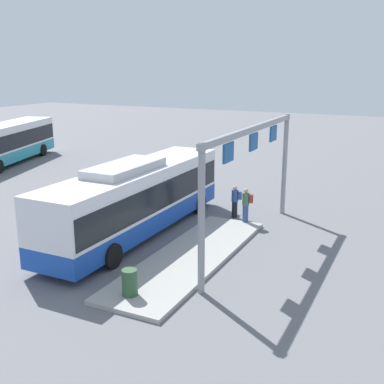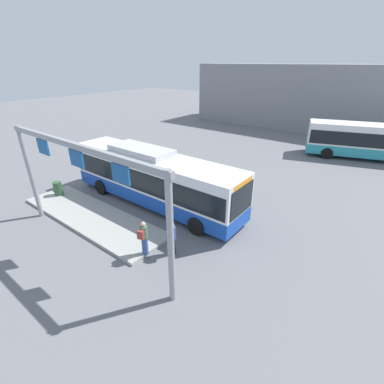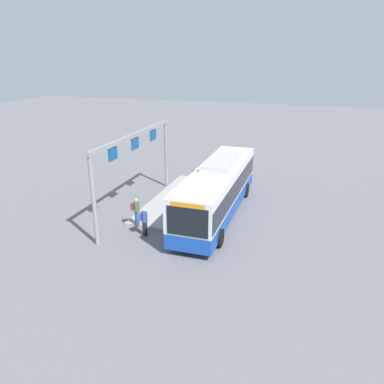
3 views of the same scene
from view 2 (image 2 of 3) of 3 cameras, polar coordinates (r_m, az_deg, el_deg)
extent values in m
plane|color=slate|center=(17.46, -7.73, -2.24)|extent=(120.00, 120.00, 0.00)
cube|color=#9E9E99|center=(16.69, -20.16, -4.79)|extent=(10.00, 2.80, 0.16)
cube|color=#1947AD|center=(17.11, -7.88, 0.06)|extent=(11.93, 2.56, 0.85)
cube|color=silver|center=(16.57, -8.16, 4.35)|extent=(11.93, 2.56, 1.90)
cube|color=black|center=(16.65, -8.12, 3.71)|extent=(11.69, 2.60, 1.20)
cube|color=black|center=(13.36, 10.41, -1.70)|extent=(0.05, 2.13, 1.50)
cube|color=#B7B7BC|center=(16.83, -10.59, 8.58)|extent=(4.18, 1.77, 0.36)
cube|color=orange|center=(13.03, 10.43, 1.70)|extent=(0.13, 1.75, 0.28)
cylinder|color=black|center=(15.78, 6.16, -3.29)|extent=(1.00, 0.30, 1.00)
cylinder|color=black|center=(14.05, 0.98, -7.08)|extent=(1.00, 0.30, 1.00)
cylinder|color=black|center=(20.54, -13.00, 3.25)|extent=(1.00, 0.30, 1.00)
cylinder|color=black|center=(19.24, -18.38, 1.01)|extent=(1.00, 0.30, 1.00)
cube|color=teal|center=(29.77, 33.33, 7.18)|extent=(11.28, 5.67, 0.85)
cube|color=white|center=(29.46, 33.98, 9.69)|extent=(11.28, 5.67, 1.90)
cube|color=black|center=(29.50, 33.88, 9.32)|extent=(11.09, 5.64, 1.20)
cylinder|color=black|center=(28.04, 26.30, 7.25)|extent=(1.04, 0.58, 1.00)
cylinder|color=black|center=(30.34, 26.00, 8.56)|extent=(1.04, 0.58, 1.00)
cylinder|color=#334C8C|center=(12.72, -9.78, -10.96)|extent=(0.35, 0.35, 0.85)
cylinder|color=#476B4C|center=(12.31, -10.03, -8.24)|extent=(0.43, 0.43, 0.60)
sphere|color=tan|center=(12.09, -10.18, -6.63)|extent=(0.22, 0.22, 0.22)
cube|color=maroon|center=(12.11, -10.65, -8.76)|extent=(0.32, 0.25, 0.40)
cylinder|color=black|center=(12.82, -4.09, -11.17)|extent=(0.36, 0.36, 0.85)
cylinder|color=#334C8C|center=(12.40, -4.19, -8.49)|extent=(0.44, 0.44, 0.60)
sphere|color=tan|center=(12.18, -4.25, -6.89)|extent=(0.22, 0.22, 0.22)
cube|color=#335993|center=(12.19, -4.64, -9.02)|extent=(0.32, 0.27, 0.40)
cylinder|color=gray|center=(17.15, -30.60, 3.27)|extent=(0.24, 0.24, 5.20)
cylinder|color=gray|center=(9.38, -4.48, -10.27)|extent=(0.24, 0.24, 5.20)
cube|color=gray|center=(12.03, -23.39, 8.90)|extent=(10.48, 0.20, 0.24)
cube|color=#144C8C|center=(14.59, -28.63, 8.26)|extent=(0.90, 0.08, 0.70)
cube|color=#144C8C|center=(12.19, -22.94, 6.44)|extent=(0.90, 0.08, 0.70)
cube|color=#144C8C|center=(9.97, -14.67, 3.66)|extent=(0.90, 0.08, 0.70)
cube|color=gray|center=(40.92, 21.32, 18.10)|extent=(26.72, 8.00, 7.78)
cylinder|color=#2D5133|center=(19.81, -26.16, 0.67)|extent=(0.52, 0.52, 0.90)
camera|label=1|loc=(28.78, -56.28, 13.73)|focal=44.54mm
camera|label=3|loc=(19.20, 74.08, 12.69)|focal=34.81mm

